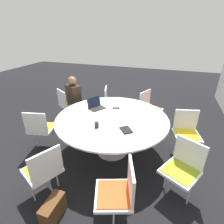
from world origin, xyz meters
TOP-DOWN VIEW (x-y plane):
  - ground_plane at (0.00, 0.00)m, footprint 16.00×16.00m
  - conference_table at (0.00, 0.00)m, footprint 1.98×1.98m
  - chair_0 at (-0.81, -1.44)m, footprint 0.59×0.59m
  - chair_1 at (0.36, -1.30)m, footprint 0.51×0.52m
  - chair_2 at (1.24, -0.53)m, footprint 0.58×0.57m
  - chair_3 at (1.25, 0.51)m, footprint 0.55×0.54m
  - chair_4 at (0.59, 1.21)m, footprint 0.58×0.59m
  - chair_5 at (-0.39, 1.29)m, footprint 0.51×0.53m
  - chair_6 at (-1.25, 0.50)m, footprint 0.57×0.56m
  - chair_7 at (-1.27, -0.46)m, footprint 0.54×0.53m
  - person_0 at (-0.75, -1.19)m, footprint 0.38×0.42m
  - laptop at (-0.26, -0.43)m, footprint 0.37×0.36m
  - spiral_notebook at (0.35, 0.35)m, footprint 0.26×0.25m
  - coffee_cup at (0.42, -0.11)m, footprint 0.07×0.07m
  - cell_phone at (-0.38, -0.04)m, footprint 0.11×0.15m
  - handbag at (1.48, -0.27)m, footprint 0.36×0.16m

SIDE VIEW (x-z plane):
  - ground_plane at x=0.00m, z-range 0.00..0.00m
  - handbag at x=1.48m, z-range 0.00..0.28m
  - chair_0 at x=-0.81m, z-range 0.08..0.94m
  - chair_1 at x=0.36m, z-range 0.08..0.94m
  - chair_2 at x=1.24m, z-range 0.08..0.94m
  - chair_3 at x=1.25m, z-range 0.08..0.94m
  - chair_4 at x=0.59m, z-range 0.08..0.94m
  - chair_5 at x=-0.39m, z-range 0.08..0.94m
  - chair_6 at x=-1.25m, z-range 0.08..0.94m
  - chair_7 at x=-1.27m, z-range 0.08..0.94m
  - conference_table at x=0.00m, z-range 0.27..1.02m
  - person_0 at x=-0.75m, z-range 0.10..1.31m
  - cell_phone at x=-0.38m, z-range 0.75..0.76m
  - spiral_notebook at x=0.35m, z-range 0.75..0.77m
  - coffee_cup at x=0.42m, z-range 0.75..0.85m
  - laptop at x=-0.26m, z-range 0.70..0.91m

